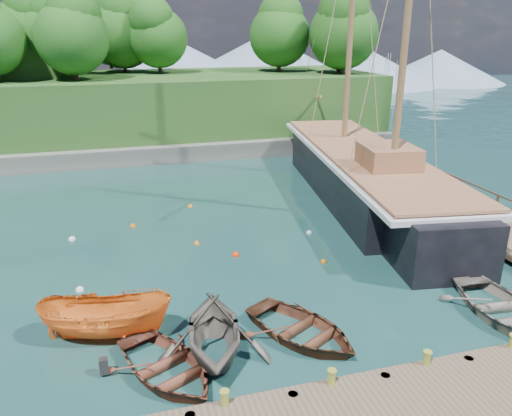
# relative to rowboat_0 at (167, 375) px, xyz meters

# --- Properties ---
(ground) EXTENTS (160.00, 160.00, 0.00)m
(ground) POSITION_rel_rowboat_0_xyz_m (5.27, 2.73, 0.00)
(ground) COLOR #183A37
(ground) RESTS_ON ground
(dock_near) EXTENTS (20.00, 3.20, 1.10)m
(dock_near) POSITION_rel_rowboat_0_xyz_m (7.27, -3.77, 0.43)
(dock_near) COLOR brown
(dock_near) RESTS_ON ground
(dock_east) EXTENTS (3.20, 24.00, 1.10)m
(dock_east) POSITION_rel_rowboat_0_xyz_m (16.77, 9.73, 0.43)
(dock_east) COLOR brown
(dock_east) RESTS_ON ground
(bollard_1) EXTENTS (0.26, 0.26, 0.45)m
(bollard_1) POSITION_rel_rowboat_0_xyz_m (4.27, -2.37, 0.00)
(bollard_1) COLOR olive
(bollard_1) RESTS_ON ground
(bollard_2) EXTENTS (0.26, 0.26, 0.45)m
(bollard_2) POSITION_rel_rowboat_0_xyz_m (7.27, -2.37, 0.00)
(bollard_2) COLOR olive
(bollard_2) RESTS_ON ground
(bollard_3) EXTENTS (0.26, 0.26, 0.45)m
(bollard_3) POSITION_rel_rowboat_0_xyz_m (10.27, -2.37, 0.00)
(bollard_3) COLOR olive
(bollard_3) RESTS_ON ground
(rowboat_0) EXTENTS (4.43, 4.99, 0.85)m
(rowboat_0) POSITION_rel_rowboat_0_xyz_m (0.00, 0.00, 0.00)
(rowboat_0) COLOR brown
(rowboat_0) RESTS_ON ground
(rowboat_1) EXTENTS (4.27, 4.74, 2.22)m
(rowboat_1) POSITION_rel_rowboat_0_xyz_m (1.57, 0.55, 0.00)
(rowboat_1) COLOR #5A544C
(rowboat_1) RESTS_ON ground
(rowboat_2) EXTENTS (4.78, 5.24, 0.89)m
(rowboat_2) POSITION_rel_rowboat_0_xyz_m (4.58, 0.69, 0.00)
(rowboat_2) COLOR #4E2B1B
(rowboat_2) RESTS_ON ground
(rowboat_3) EXTENTS (3.66, 4.83, 0.94)m
(rowboat_3) POSITION_rel_rowboat_0_xyz_m (11.98, -0.08, 0.00)
(rowboat_3) COLOR #6A6158
(rowboat_3) RESTS_ON ground
(motorboat_orange) EXTENTS (4.73, 2.74, 1.72)m
(motorboat_orange) POSITION_rel_rowboat_0_xyz_m (-1.68, 2.51, 0.00)
(motorboat_orange) COLOR orange
(motorboat_orange) RESTS_ON ground
(cabin_boat_white) EXTENTS (2.93, 4.70, 1.70)m
(cabin_boat_white) POSITION_rel_rowboat_0_xyz_m (12.28, 4.98, 0.00)
(cabin_boat_white) COLOR white
(cabin_boat_white) RESTS_ON ground
(schooner) EXTENTS (8.60, 29.36, 21.91)m
(schooner) POSITION_rel_rowboat_0_xyz_m (13.54, 13.65, 1.22)
(schooner) COLOR black
(schooner) RESTS_ON ground
(mooring_buoy_0) EXTENTS (0.33, 0.33, 0.33)m
(mooring_buoy_0) POSITION_rel_rowboat_0_xyz_m (-2.73, 6.12, 0.00)
(mooring_buoy_0) COLOR white
(mooring_buoy_0) RESTS_ON ground
(mooring_buoy_1) EXTENTS (0.29, 0.29, 0.29)m
(mooring_buoy_1) POSITION_rel_rowboat_0_xyz_m (2.51, 9.34, 0.00)
(mooring_buoy_1) COLOR orange
(mooring_buoy_1) RESTS_ON ground
(mooring_buoy_2) EXTENTS (0.33, 0.33, 0.33)m
(mooring_buoy_2) POSITION_rel_rowboat_0_xyz_m (4.00, 7.57, 0.00)
(mooring_buoy_2) COLOR #FB2D00
(mooring_buoy_2) RESTS_ON ground
(mooring_buoy_3) EXTENTS (0.29, 0.29, 0.29)m
(mooring_buoy_3) POSITION_rel_rowboat_0_xyz_m (8.21, 9.08, 0.00)
(mooring_buoy_3) COLOR silver
(mooring_buoy_3) RESTS_ON ground
(mooring_buoy_4) EXTENTS (0.31, 0.31, 0.31)m
(mooring_buoy_4) POSITION_rel_rowboat_0_xyz_m (-0.34, 12.47, 0.00)
(mooring_buoy_4) COLOR orange
(mooring_buoy_4) RESTS_ON ground
(mooring_buoy_5) EXTENTS (0.30, 0.30, 0.30)m
(mooring_buoy_5) POSITION_rel_rowboat_0_xyz_m (3.03, 14.72, 0.00)
(mooring_buoy_5) COLOR orange
(mooring_buoy_5) RESTS_ON ground
(mooring_buoy_6) EXTENTS (0.35, 0.35, 0.35)m
(mooring_buoy_6) POSITION_rel_rowboat_0_xyz_m (-3.31, 11.52, 0.00)
(mooring_buoy_6) COLOR silver
(mooring_buoy_6) RESTS_ON ground
(mooring_buoy_7) EXTENTS (0.27, 0.27, 0.27)m
(mooring_buoy_7) POSITION_rel_rowboat_0_xyz_m (7.59, 5.79, 0.00)
(mooring_buoy_7) COLOR #DE6407
(mooring_buoy_7) RESTS_ON ground
(headland) EXTENTS (51.00, 19.31, 12.90)m
(headland) POSITION_rel_rowboat_0_xyz_m (-7.60, 34.10, 5.54)
(headland) COLOR #474744
(headland) RESTS_ON ground
(distant_ridge) EXTENTS (117.00, 40.00, 10.00)m
(distant_ridge) POSITION_rel_rowboat_0_xyz_m (9.58, 72.73, 4.35)
(distant_ridge) COLOR #728CA5
(distant_ridge) RESTS_ON ground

